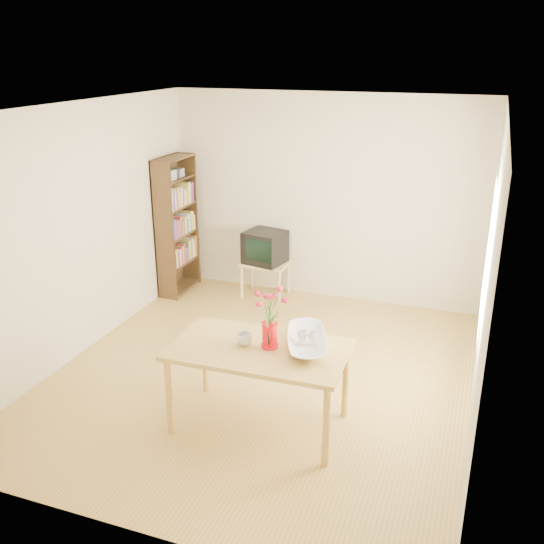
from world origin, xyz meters
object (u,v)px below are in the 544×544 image
at_px(mug, 245,339).
at_px(television, 265,246).
at_px(pitcher, 270,336).
at_px(bowl, 307,320).
at_px(table, 259,356).

height_order(mug, television, television).
distance_m(pitcher, bowl, 0.33).
xyz_separation_m(table, bowl, (0.36, 0.18, 0.31)).
relative_size(mug, television, 0.24).
distance_m(table, bowl, 0.50).
height_order(bowl, television, bowl).
bearing_deg(pitcher, bowl, 8.93).
height_order(pitcher, bowl, bowl).
distance_m(table, pitcher, 0.20).
xyz_separation_m(mug, bowl, (0.49, 0.17, 0.18)).
relative_size(table, bowl, 3.04).
xyz_separation_m(table, television, (-0.98, 2.78, -0.00)).
bearing_deg(mug, table, 131.35).
relative_size(mug, bowl, 0.27).
height_order(table, bowl, bowl).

